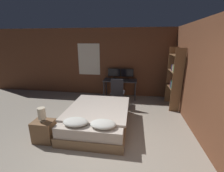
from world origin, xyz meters
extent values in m
plane|color=#9E9384|center=(0.00, 0.00, 0.00)|extent=(20.00, 20.00, 0.00)
cube|color=brown|center=(0.00, 4.02, 1.35)|extent=(12.00, 0.06, 2.70)
cube|color=silver|center=(-1.37, 3.98, 1.48)|extent=(0.91, 0.01, 1.27)
cube|color=black|center=(-1.37, 3.98, 1.48)|extent=(0.83, 0.01, 1.19)
cube|color=brown|center=(2.03, 1.50, 1.35)|extent=(0.06, 12.00, 2.70)
cube|color=#846647|center=(-0.42, 1.43, 0.11)|extent=(1.52, 1.99, 0.22)
cube|color=beige|center=(-0.42, 1.43, 0.34)|extent=(1.46, 1.93, 0.24)
cube|color=beige|center=(-0.42, 1.55, 0.49)|extent=(1.56, 1.67, 0.05)
ellipsoid|color=silver|center=(-0.72, 0.69, 0.53)|extent=(0.55, 0.38, 0.13)
ellipsoid|color=silver|center=(-0.11, 0.69, 0.53)|extent=(0.55, 0.38, 0.13)
cube|color=brown|center=(-1.47, 0.66, 0.25)|extent=(0.46, 0.34, 0.50)
cylinder|color=gray|center=(-1.47, 0.66, 0.51)|extent=(0.12, 0.12, 0.01)
cylinder|color=gray|center=(-1.47, 0.66, 0.54)|extent=(0.02, 0.02, 0.05)
cylinder|color=beige|center=(-1.47, 0.66, 0.69)|extent=(0.16, 0.16, 0.26)
cube|color=#38383D|center=(-0.04, 3.66, 0.72)|extent=(1.31, 0.58, 0.03)
cylinder|color=#2D2D33|center=(-0.65, 3.42, 0.35)|extent=(0.05, 0.05, 0.71)
cylinder|color=#2D2D33|center=(0.56, 3.42, 0.35)|extent=(0.05, 0.05, 0.71)
cylinder|color=#2D2D33|center=(-0.65, 3.90, 0.35)|extent=(0.05, 0.05, 0.71)
cylinder|color=#2D2D33|center=(0.56, 3.90, 0.35)|extent=(0.05, 0.05, 0.71)
cylinder|color=black|center=(-0.30, 3.85, 0.74)|extent=(0.16, 0.16, 0.01)
cylinder|color=black|center=(-0.30, 3.85, 0.79)|extent=(0.03, 0.03, 0.09)
cube|color=black|center=(-0.30, 3.85, 1.00)|extent=(0.50, 0.03, 0.31)
cube|color=black|center=(-0.30, 3.83, 1.00)|extent=(0.47, 0.00, 0.28)
cylinder|color=black|center=(0.22, 3.85, 0.74)|extent=(0.16, 0.16, 0.01)
cylinder|color=black|center=(0.22, 3.85, 0.79)|extent=(0.03, 0.03, 0.09)
cube|color=black|center=(0.22, 3.85, 1.00)|extent=(0.50, 0.03, 0.31)
cube|color=black|center=(0.22, 3.83, 1.00)|extent=(0.47, 0.00, 0.28)
cube|color=black|center=(-0.04, 3.47, 0.75)|extent=(0.38, 0.13, 0.02)
ellipsoid|color=black|center=(0.24, 3.47, 0.76)|extent=(0.07, 0.05, 0.04)
cylinder|color=black|center=(-0.05, 2.94, 0.02)|extent=(0.52, 0.52, 0.04)
cylinder|color=gray|center=(-0.05, 2.94, 0.23)|extent=(0.05, 0.05, 0.37)
cube|color=black|center=(-0.05, 2.94, 0.45)|extent=(0.47, 0.47, 0.07)
cube|color=black|center=(-0.05, 2.73, 0.74)|extent=(0.42, 0.05, 0.51)
cube|color=brown|center=(1.82, 2.68, 1.01)|extent=(0.31, 0.02, 2.02)
cube|color=brown|center=(1.82, 3.50, 1.01)|extent=(0.31, 0.02, 2.02)
cube|color=brown|center=(1.82, 3.09, 0.71)|extent=(0.31, 0.80, 0.02)
cube|color=brown|center=(1.82, 3.09, 1.25)|extent=(0.31, 0.80, 0.02)
cube|color=brown|center=(1.82, 3.09, 1.77)|extent=(0.31, 0.80, 0.02)
cube|color=#B2332D|center=(1.82, 2.72, 0.83)|extent=(0.25, 0.04, 0.23)
cube|color=#B2332D|center=(1.82, 2.77, 0.83)|extent=(0.25, 0.04, 0.23)
cube|color=#337042|center=(1.82, 2.82, 0.85)|extent=(0.25, 0.04, 0.26)
cube|color=#2D4784|center=(1.82, 2.86, 0.82)|extent=(0.25, 0.03, 0.22)
cube|color=#337042|center=(1.82, 2.90, 0.84)|extent=(0.25, 0.03, 0.25)
cube|color=#2D4784|center=(1.82, 2.93, 0.81)|extent=(0.25, 0.03, 0.19)
cube|color=#28282D|center=(1.82, 2.97, 0.85)|extent=(0.25, 0.03, 0.27)
cube|color=#7A387F|center=(1.82, 3.01, 0.82)|extent=(0.25, 0.03, 0.20)
cube|color=#B2332D|center=(1.82, 2.71, 1.38)|extent=(0.25, 0.02, 0.24)
cube|color=gold|center=(1.82, 2.75, 1.35)|extent=(0.25, 0.04, 0.17)
cube|color=#337042|center=(1.82, 2.80, 1.36)|extent=(0.25, 0.04, 0.20)
cube|color=#337042|center=(1.82, 2.85, 1.37)|extent=(0.25, 0.03, 0.22)
cube|color=#BCB29E|center=(1.82, 2.89, 1.36)|extent=(0.25, 0.04, 0.20)
cube|color=gold|center=(1.82, 2.95, 1.37)|extent=(0.25, 0.03, 0.22)
cube|color=#7A387F|center=(1.82, 2.99, 1.36)|extent=(0.25, 0.04, 0.20)
cube|color=#28282D|center=(1.82, 3.05, 1.35)|extent=(0.25, 0.04, 0.18)
cube|color=#2D4784|center=(1.82, 3.09, 1.37)|extent=(0.25, 0.02, 0.21)
camera|label=1|loc=(0.48, -2.03, 2.20)|focal=24.00mm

